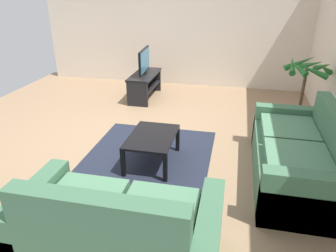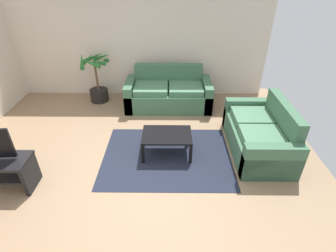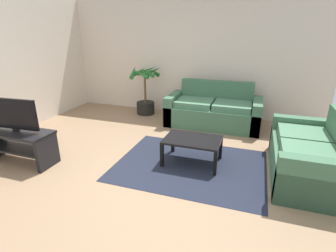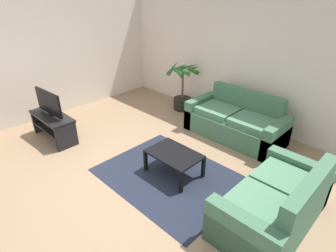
# 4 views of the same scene
# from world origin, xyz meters

# --- Properties ---
(ground_plane) EXTENTS (6.60, 6.60, 0.00)m
(ground_plane) POSITION_xyz_m (0.00, 0.00, 0.00)
(ground_plane) COLOR #937556
(wall_back) EXTENTS (6.00, 0.06, 2.70)m
(wall_back) POSITION_xyz_m (0.00, 3.00, 1.35)
(wall_back) COLOR beige
(wall_back) RESTS_ON ground
(wall_left) EXTENTS (0.06, 6.00, 2.70)m
(wall_left) POSITION_xyz_m (-3.00, 0.00, 1.35)
(wall_left) COLOR beige
(wall_left) RESTS_ON ground
(couch_main) EXTENTS (1.93, 0.90, 0.90)m
(couch_main) POSITION_xyz_m (0.67, 2.28, 0.30)
(couch_main) COLOR #3F6B4C
(couch_main) RESTS_ON ground
(couch_loveseat) EXTENTS (0.90, 1.68, 0.90)m
(couch_loveseat) POSITION_xyz_m (2.28, 0.63, 0.30)
(couch_loveseat) COLOR #3F6B4C
(couch_loveseat) RESTS_ON ground
(tv_stand) EXTENTS (1.10, 0.45, 0.51)m
(tv_stand) POSITION_xyz_m (-1.85, -0.34, 0.33)
(tv_stand) COLOR black
(tv_stand) RESTS_ON ground
(tv) EXTENTS (0.82, 0.10, 0.50)m
(tv) POSITION_xyz_m (-1.85, -0.33, 0.77)
(tv) COLOR black
(tv) RESTS_ON tv_stand
(coffee_table) EXTENTS (0.84, 0.58, 0.40)m
(coffee_table) POSITION_xyz_m (0.66, 0.49, 0.34)
(coffee_table) COLOR black
(coffee_table) RESTS_ON ground
(area_rug) EXTENTS (2.20, 1.70, 0.01)m
(area_rug) POSITION_xyz_m (0.66, 0.39, 0.00)
(area_rug) COLOR #1E2333
(area_rug) RESTS_ON ground
(potted_palm) EXTENTS (0.76, 0.74, 1.16)m
(potted_palm) POSITION_xyz_m (-1.01, 2.56, 0.48)
(potted_palm) COLOR black
(potted_palm) RESTS_ON ground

